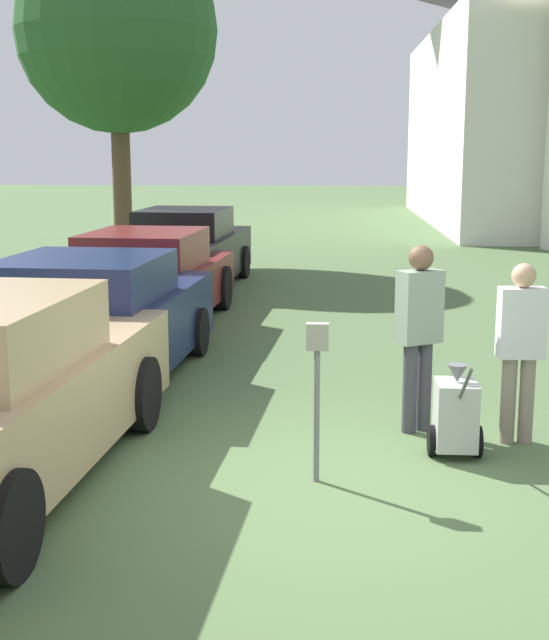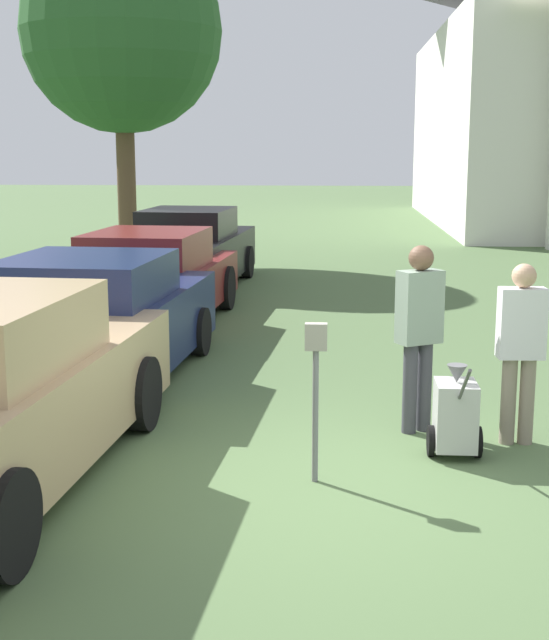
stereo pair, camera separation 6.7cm
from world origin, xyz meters
name	(u,v)px [view 2 (the right image)]	position (x,y,z in m)	size (l,w,h in m)	color
ground_plane	(332,489)	(0.00, 0.00, 0.00)	(120.00, 120.00, 0.00)	#4C663D
parked_car_navy	(92,324)	(-2.83, 3.20, 0.70)	(2.34, 4.94, 1.51)	#19234C
parked_car_maroon	(150,282)	(-2.83, 6.61, 0.69)	(2.24, 5.07, 1.48)	maroon
parked_car_black	(190,251)	(-2.83, 10.48, 0.73)	(2.21, 4.89, 1.57)	black
parking_meter	(316,372)	(-0.14, 0.16, 0.93)	(0.18, 0.09, 1.34)	slate
person_worker	(419,326)	(0.82, 1.56, 1.05)	(0.47, 0.40, 1.82)	#3F3F47
person_supervisor	(521,343)	(1.72, 1.26, 0.96)	(0.43, 0.24, 1.70)	gray
equipment_cart	(455,415)	(1.09, 0.85, 0.39)	(0.47, 0.99, 1.00)	#B2B2AD
shade_tree	(122,32)	(-4.94, 14.26, 5.35)	(4.66, 4.66, 7.70)	brown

